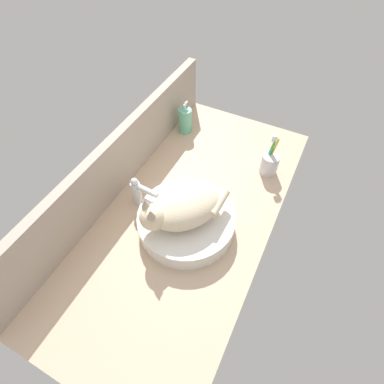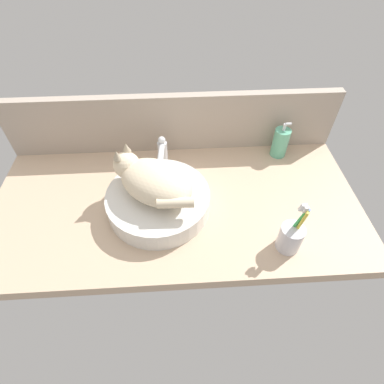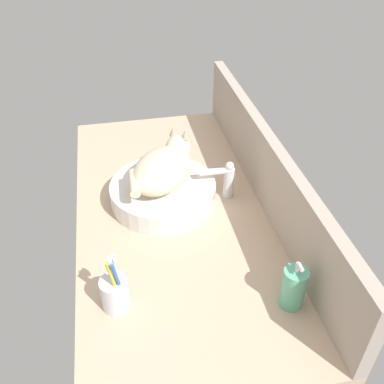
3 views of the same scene
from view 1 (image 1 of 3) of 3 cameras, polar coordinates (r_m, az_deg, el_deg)
ground_plane at (r=115.98cm, az=-1.05°, el=-4.30°), size 128.82×63.24×4.00cm
backsplash_panel at (r=117.29cm, az=-14.24°, el=5.13°), size 128.82×3.60×23.82cm
sink_basin at (r=107.68cm, az=-1.06°, el=-5.56°), size 34.63×34.63×7.03cm
cat at (r=99.69cm, az=-1.82°, el=-2.96°), size 30.22×28.44×14.00cm
faucet at (r=112.62cm, az=-10.12°, el=0.11°), size 3.60×11.85×13.60cm
soap_dispenser at (r=143.30cm, az=-1.32°, el=13.51°), size 6.17×6.17×15.19cm
toothbrush_cup at (r=127.86cm, az=14.55°, el=5.37°), size 7.19×7.19×18.71cm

